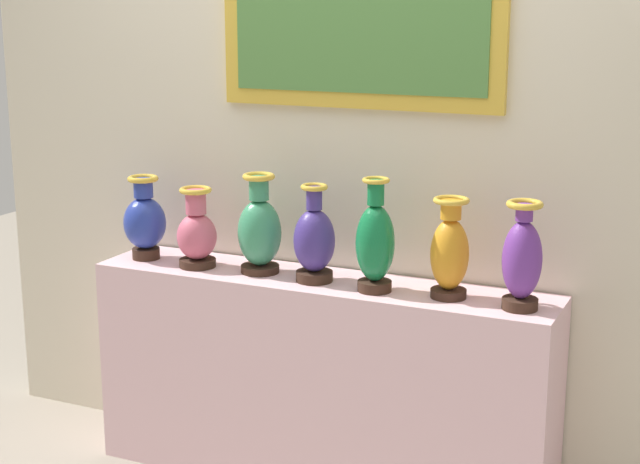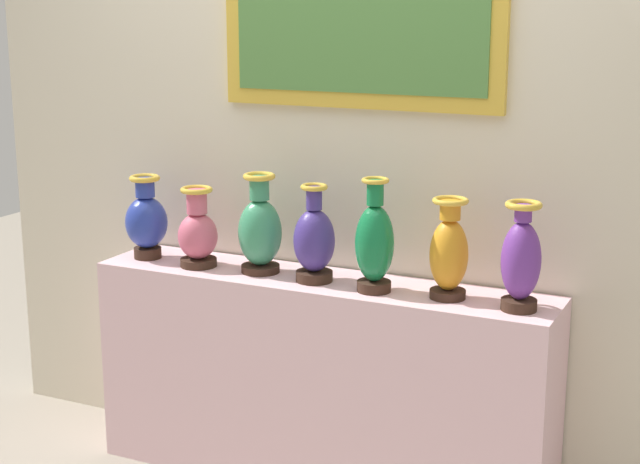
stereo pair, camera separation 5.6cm
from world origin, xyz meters
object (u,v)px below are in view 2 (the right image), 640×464
Objects in this scene: vase_jade at (260,230)px; vase_indigo at (314,241)px; vase_rose at (198,233)px; vase_emerald at (375,243)px; vase_cobalt at (146,220)px; vase_violet at (521,260)px; vase_amber at (449,253)px.

vase_jade is 1.05× the size of vase_indigo.
vase_jade reaches higher than vase_rose.
vase_emerald reaches higher than vase_indigo.
vase_indigo is 0.26m from vase_emerald.
vase_cobalt is 0.26m from vase_rose.
vase_emerald reaches higher than vase_violet.
vase_cobalt reaches higher than vase_rose.
vase_violet reaches higher than vase_indigo.
vase_violet is at bearing -5.84° from vase_amber.
vase_jade is at bearing 1.29° from vase_cobalt.
vase_violet reaches higher than vase_amber.
vase_indigo is at bearing 178.76° from vase_violet.
vase_indigo is (0.77, -0.01, -0.00)m from vase_cobalt.
vase_cobalt is 0.95× the size of vase_amber.
vase_rose is 0.86× the size of vase_indigo.
vase_rose is at bearing -179.01° from vase_indigo.
vase_emerald reaches higher than vase_cobalt.
vase_jade reaches higher than vase_violet.
vase_amber is (1.04, 0.02, 0.03)m from vase_rose.
vase_jade is at bearing 179.07° from vase_amber.
vase_emerald reaches higher than vase_jade.
vase_rose is (0.26, -0.02, -0.02)m from vase_cobalt.
vase_rose is 0.88× the size of vase_amber.
vase_indigo is 0.79m from vase_violet.
vase_jade reaches higher than vase_indigo.
vase_rose is at bearing 179.63° from vase_violet.
vase_rose is at bearing -173.29° from vase_jade.
vase_amber is 0.27m from vase_violet.
vase_jade reaches higher than vase_amber.
vase_amber reaches higher than vase_rose.
vase_violet is (0.79, -0.02, 0.02)m from vase_indigo.
vase_cobalt is at bearing -178.71° from vase_jade.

